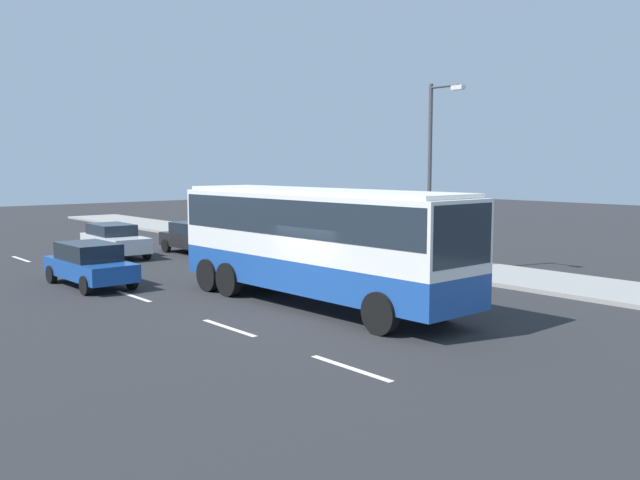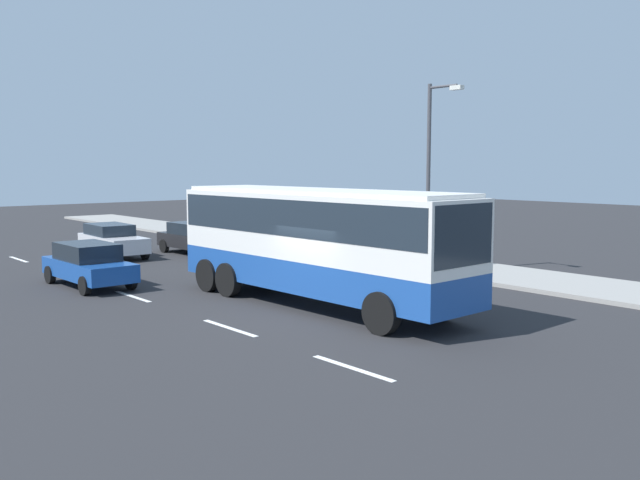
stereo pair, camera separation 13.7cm
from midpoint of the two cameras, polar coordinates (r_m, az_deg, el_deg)
ground_plane at (r=19.72m, az=0.04°, el=-6.13°), size 120.00×120.00×0.00m
sidewalk_curb at (r=26.67m, az=15.42°, el=-2.93°), size 80.00×4.00×0.15m
lane_centreline at (r=15.65m, az=-1.46°, el=-9.42°), size 42.10×0.16×0.01m
coach_bus at (r=20.45m, az=-0.48°, el=0.51°), size 10.81×2.86×3.53m
car_blue_saloon at (r=25.24m, az=-18.97°, el=-1.89°), size 4.39×1.88×1.52m
car_silver_hatch at (r=33.00m, az=-17.13°, el=0.02°), size 4.64×2.00×1.51m
car_black_sedan at (r=33.04m, az=-10.39°, el=0.20°), size 4.72×1.97×1.50m
pedestrian_near_curb at (r=28.49m, az=6.58°, el=-0.20°), size 0.32×0.32×1.56m
street_lamp at (r=26.97m, az=9.18°, el=6.25°), size 1.63×0.24×7.21m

